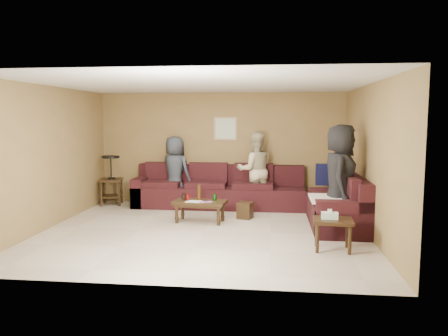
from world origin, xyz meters
name	(u,v)px	position (x,y,z in m)	size (l,w,h in m)	color
room	(204,134)	(0.00, 0.00, 1.66)	(5.60, 5.50, 2.50)	#BEB3A0
sectional_sofa	(255,197)	(0.81, 1.52, 0.33)	(4.65, 2.90, 0.97)	#331115
coffee_table	(200,204)	(-0.18, 0.64, 0.35)	(1.02, 0.59, 0.69)	black
end_table_left	(111,179)	(-2.42, 2.06, 0.58)	(0.57, 0.57, 1.10)	black
side_table_right	(332,223)	(2.04, -0.88, 0.40)	(0.59, 0.50, 0.61)	black
waste_bin	(245,210)	(0.64, 1.03, 0.16)	(0.27, 0.27, 0.32)	black
wall_art	(225,129)	(0.10, 2.48, 1.70)	(0.52, 0.04, 0.52)	#9E8063
person_left	(175,171)	(-0.97, 2.10, 0.77)	(0.75, 0.49, 1.54)	#2A313B
person_middle	(255,170)	(0.79, 2.07, 0.82)	(0.80, 0.62, 1.64)	#BCB18C
person_right	(340,178)	(2.31, 0.33, 0.92)	(0.90, 0.58, 1.83)	black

